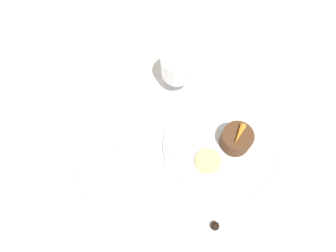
# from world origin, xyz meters

# --- Properties ---
(ground_plane) EXTENTS (3.00, 3.00, 0.00)m
(ground_plane) POSITION_xyz_m (0.00, 0.00, 0.00)
(ground_plane) COLOR white
(dinner_plate) EXTENTS (0.27, 0.27, 0.01)m
(dinner_plate) POSITION_xyz_m (-0.01, -0.05, 0.01)
(dinner_plate) COLOR white
(dinner_plate) RESTS_ON ground_plane
(saucer) EXTENTS (0.15, 0.15, 0.01)m
(saucer) POSITION_xyz_m (-0.25, 0.09, 0.01)
(saucer) COLOR white
(saucer) RESTS_ON ground_plane
(coffee_cup) EXTENTS (0.10, 0.08, 0.06)m
(coffee_cup) POSITION_xyz_m (-0.25, 0.09, 0.04)
(coffee_cup) COLOR white
(coffee_cup) RESTS_ON saucer
(spoon) EXTENTS (0.06, 0.11, 0.00)m
(spoon) POSITION_xyz_m (-0.20, 0.09, 0.01)
(spoon) COLOR silver
(spoon) RESTS_ON saucer
(wine_glass) EXTENTS (0.08, 0.08, 0.12)m
(wine_glass) POSITION_xyz_m (0.03, 0.14, 0.08)
(wine_glass) COLOR silver
(wine_glass) RESTS_ON ground_plane
(fork) EXTENTS (0.05, 0.19, 0.01)m
(fork) POSITION_xyz_m (0.18, -0.00, 0.00)
(fork) COLOR silver
(fork) RESTS_ON ground_plane
(dessert_cake) EXTENTS (0.07, 0.07, 0.05)m
(dessert_cake) POSITION_xyz_m (0.01, -0.06, 0.04)
(dessert_cake) COLOR #4C2D19
(dessert_cake) RESTS_ON dinner_plate
(carrot_garnish) EXTENTS (0.05, 0.03, 0.01)m
(carrot_garnish) POSITION_xyz_m (0.01, -0.06, 0.07)
(carrot_garnish) COLOR orange
(carrot_garnish) RESTS_ON dessert_cake
(pineapple_slice) EXTENTS (0.06, 0.06, 0.01)m
(pineapple_slice) POSITION_xyz_m (-0.06, -0.05, 0.02)
(pineapple_slice) COLOR #EFE075
(pineapple_slice) RESTS_ON dinner_plate
(chocolate_truffle) EXTENTS (0.02, 0.02, 0.02)m
(chocolate_truffle) POSITION_xyz_m (-0.15, -0.16, 0.01)
(chocolate_truffle) COLOR black
(chocolate_truffle) RESTS_ON ground_plane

